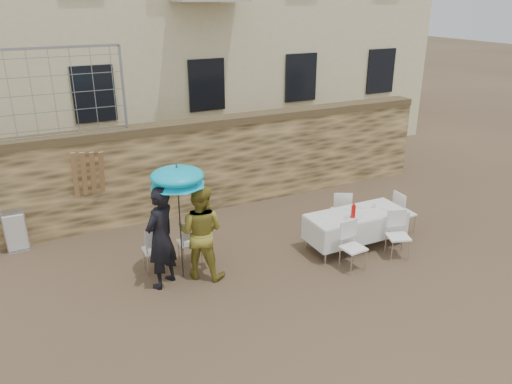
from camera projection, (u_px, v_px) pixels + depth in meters
name	position (u px, v px, depth m)	size (l,w,h in m)	color
ground	(293.00, 319.00, 8.21)	(80.00, 80.00, 0.00)	brown
stone_wall	(190.00, 168.00, 11.98)	(13.00, 0.50, 2.20)	olive
chain_link_fence	(43.00, 95.00, 10.02)	(3.20, 0.06, 1.80)	gray
man_suit	(161.00, 238.00, 8.85)	(0.70, 0.46, 1.92)	black
woman_dress	(201.00, 232.00, 9.17)	(0.89, 0.69, 1.83)	gold
umbrella	(177.00, 180.00, 8.72)	(1.00, 1.00, 2.08)	#3F3F44
couple_chair_left	(154.00, 248.00, 9.48)	(0.48, 0.48, 0.96)	white
couple_chair_right	(189.00, 241.00, 9.77)	(0.48, 0.48, 0.96)	white
banquet_table	(356.00, 215.00, 10.32)	(2.10, 0.85, 0.78)	silver
soda_bottle	(353.00, 211.00, 10.04)	(0.09, 0.09, 0.26)	red
table_chair_front_left	(354.00, 247.00, 9.54)	(0.48, 0.48, 0.96)	white
table_chair_front_right	(398.00, 236.00, 9.99)	(0.48, 0.48, 0.96)	white
table_chair_back	(341.00, 210.00, 11.16)	(0.48, 0.48, 0.96)	white
table_chair_side	(404.00, 212.00, 11.06)	(0.48, 0.48, 0.96)	white
chair_stack_right	(16.00, 228.00, 10.33)	(0.46, 0.40, 0.92)	white
wood_planks	(91.00, 191.00, 10.84)	(0.70, 0.20, 2.00)	#A37749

